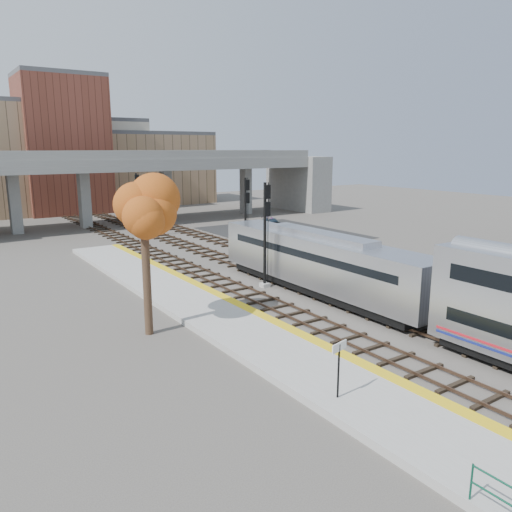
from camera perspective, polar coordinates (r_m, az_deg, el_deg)
ground at (r=29.84m, az=13.72°, el=-7.42°), size 160.00×160.00×0.00m
platform at (r=25.18m, az=2.32°, el=-10.40°), size 4.50×60.00×0.35m
yellow_strip at (r=26.21m, az=5.72°, el=-9.10°), size 0.70×60.00×0.01m
tracks at (r=39.40m, az=1.17°, el=-2.12°), size 10.70×95.00×0.25m
overpass at (r=68.91m, az=-11.90°, el=8.65°), size 54.00×12.00×9.50m
buildings_far at (r=88.16m, az=-19.63°, el=10.30°), size 43.00×21.00×20.60m
parking_lot at (r=59.21m, az=2.89°, el=2.69°), size 14.00×18.00×0.04m
locomotive at (r=34.22m, az=7.21°, el=-0.65°), size 3.02×19.05×4.10m
signal_mast_near at (r=35.26m, az=1.08°, el=2.39°), size 0.60×0.64×7.53m
signal_mast_mid at (r=44.84m, az=-1.16°, el=4.30°), size 0.60×0.64×7.28m
signal_mast_far at (r=57.09m, az=-13.37°, el=5.60°), size 0.60×0.64×7.13m
station_sign at (r=19.77m, az=9.46°, el=-11.46°), size 0.89×0.25×2.27m
tree at (r=26.40m, az=-12.71°, el=4.41°), size 3.60×3.60×8.63m
car_a at (r=52.89m, az=2.18°, el=2.24°), size 1.84×3.76×1.24m
car_b at (r=57.82m, az=2.29°, el=3.15°), size 1.44×4.06×1.33m
car_c at (r=63.24m, az=1.81°, el=3.85°), size 2.44×4.13×1.12m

